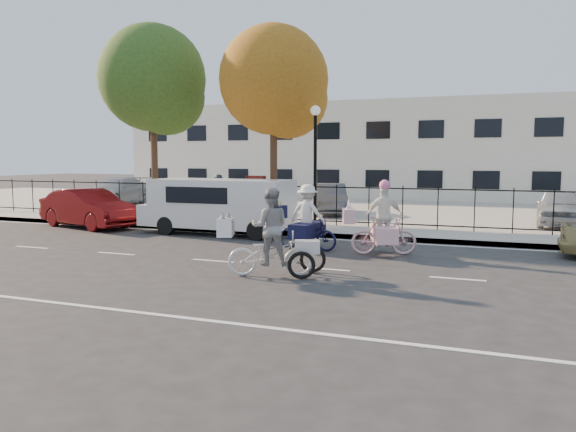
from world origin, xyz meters
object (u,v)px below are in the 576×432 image
at_px(red_sedan, 89,208).
at_px(pedestrian, 218,198).
at_px(lot_car_d, 560,207).
at_px(lot_car_b, 229,197).
at_px(lamppost, 315,144).
at_px(unicorn_bike, 383,227).
at_px(bull_bike, 306,224).
at_px(white_van, 219,204).
at_px(lot_car_c, 329,199).
at_px(lot_car_a, 115,191).
at_px(zebra_trike, 270,242).

distance_m(red_sedan, pedestrian, 4.87).
relative_size(pedestrian, lot_car_d, 0.47).
bearing_deg(lot_car_b, lamppost, -54.44).
relative_size(unicorn_bike, red_sedan, 0.47).
xyz_separation_m(bull_bike, white_van, (-3.86, 2.00, 0.29)).
distance_m(bull_bike, lot_car_c, 8.87).
distance_m(bull_bike, lot_car_b, 9.94).
bearing_deg(lot_car_c, lot_car_d, -26.14).
relative_size(lot_car_a, lot_car_b, 0.99).
height_order(lamppost, bull_bike, lamppost).
height_order(lamppost, white_van, lamppost).
xyz_separation_m(unicorn_bike, bull_bike, (-2.20, 0.04, -0.01)).
relative_size(white_van, pedestrian, 2.91).
xyz_separation_m(bull_bike, lot_car_a, (-13.62, 8.97, 0.12)).
distance_m(white_van, lot_car_a, 11.99).
bearing_deg(lamppost, unicorn_bike, -52.33).
xyz_separation_m(lamppost, lot_car_d, (8.34, 3.39, -2.30)).
height_order(unicorn_bike, bull_bike, unicorn_bike).
bearing_deg(bull_bike, lamppost, 21.23).
relative_size(unicorn_bike, lot_car_b, 0.42).
height_order(zebra_trike, lot_car_b, zebra_trike).
bearing_deg(bull_bike, lot_car_d, -36.88).
bearing_deg(unicorn_bike, red_sedan, 60.70).
bearing_deg(zebra_trike, lamppost, -9.43).
xyz_separation_m(bull_bike, lot_car_b, (-6.34, 7.65, 0.09)).
xyz_separation_m(white_van, lot_car_b, (-2.48, 5.65, -0.20)).
bearing_deg(lot_car_c, red_sedan, -158.09).
relative_size(lamppost, zebra_trike, 1.90).
bearing_deg(lot_car_c, unicorn_bike, -84.77).
distance_m(unicorn_bike, red_sedan, 11.72).
bearing_deg(zebra_trike, pedestrian, 14.19).
height_order(lamppost, lot_car_a, lamppost).
relative_size(unicorn_bike, pedestrian, 1.12).
height_order(zebra_trike, white_van, zebra_trike).
bearing_deg(bull_bike, lot_car_a, 62.78).
height_order(unicorn_bike, white_van, unicorn_bike).
height_order(lamppost, lot_car_d, lamppost).
bearing_deg(white_van, pedestrian, 119.81).
bearing_deg(red_sedan, zebra_trike, -103.44).
bearing_deg(bull_bike, white_van, 68.77).
height_order(bull_bike, lot_car_b, bull_bike).
xyz_separation_m(unicorn_bike, lot_car_a, (-15.81, 9.01, 0.11)).
xyz_separation_m(white_van, pedestrian, (-1.24, 2.30, 0.03)).
bearing_deg(lot_car_d, white_van, -149.68).
height_order(bull_bike, lot_car_a, bull_bike).
bearing_deg(lamppost, zebra_trike, -78.84).
xyz_separation_m(lamppost, lot_car_c, (-0.77, 4.35, -2.30)).
bearing_deg(lot_car_a, lamppost, -28.10).
bearing_deg(white_van, lamppost, 41.90).
bearing_deg(lot_car_c, zebra_trike, -99.38).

